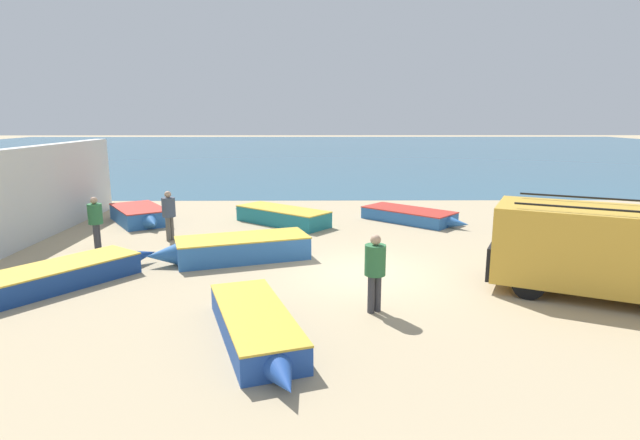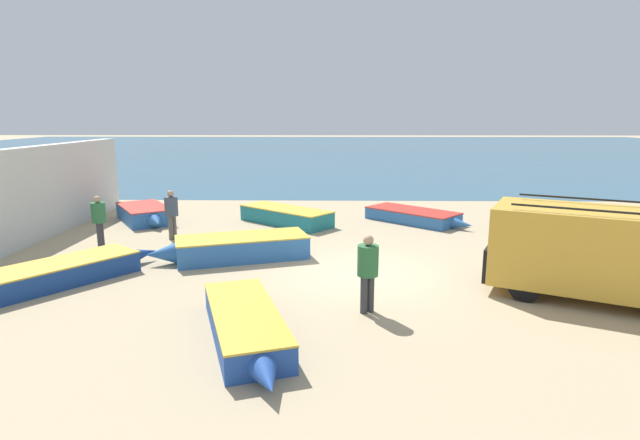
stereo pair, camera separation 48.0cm
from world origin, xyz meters
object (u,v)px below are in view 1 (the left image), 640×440
Objects in this scene: fishing_rowboat_2 at (55,276)px; fisherman_2 at (375,266)px; parked_van at (599,248)px; fisherman_1 at (95,218)px; fishing_rowboat_0 at (237,248)px; fishing_rowboat_5 at (569,227)px; fishing_rowboat_6 at (280,216)px; fishing_rowboat_1 at (256,327)px; fishing_rowboat_3 at (411,216)px; fishing_rowboat_4 at (140,215)px; fisherman_0 at (169,211)px.

fisherman_2 reaches higher than fishing_rowboat_2.
parked_van is 14.47m from fisherman_1.
fishing_rowboat_0 is at bearing -18.48° from fisherman_1.
fisherman_2 is (3.63, -4.13, 0.70)m from fishing_rowboat_0.
fisherman_1 is at bearing -33.84° from fishing_rowboat_0.
fishing_rowboat_5 is at bearing -34.14° from fishing_rowboat_2.
fishing_rowboat_6 is at bearing 31.10° from fisherman_1.
parked_van is at bearing 88.47° from fishing_rowboat_1.
fisherman_1 is (-10.98, -4.11, 0.77)m from fishing_rowboat_3.
fishing_rowboat_1 is 0.86× the size of fishing_rowboat_5.
fishing_rowboat_1 is 2.61× the size of fisherman_1.
fishing_rowboat_3 is at bearing 57.51° from fishing_rowboat_4.
parked_van is at bearing 25.10° from fishing_rowboat_4.
fishing_rowboat_6 is at bearing 61.37° from fisherman_0.
fisherman_1 is at bearing -33.82° from fishing_rowboat_4.
fisherman_2 is (8.33, -9.39, 0.72)m from fishing_rowboat_4.
fishing_rowboat_3 is 2.28× the size of fisherman_2.
fisherman_0 is (-3.60, -2.75, 0.71)m from fishing_rowboat_6.
fisherman_2 is at bearing 113.03° from fishing_rowboat_0.
fishing_rowboat_4 is at bearing -136.72° from fishing_rowboat_3.
parked_van reaches higher than fishing_rowboat_6.
parked_van is 1.39× the size of fishing_rowboat_4.
fishing_rowboat_5 is 2.98× the size of fisherman_0.
fishing_rowboat_0 is 1.00× the size of fishing_rowboat_2.
fishing_rowboat_1 is 6.24m from fishing_rowboat_2.
fisherman_0 is (2.02, -2.87, 0.71)m from fishing_rowboat_4.
fisherman_1 is (-4.73, 1.32, 0.67)m from fishing_rowboat_0.
fishing_rowboat_6 is at bearing -14.90° from fisherman_2.
fishing_rowboat_6 is (-10.56, 2.21, 0.01)m from fishing_rowboat_5.
fisherman_1 is (-5.65, -3.81, 0.70)m from fishing_rowboat_6.
fishing_rowboat_1 is 12.08m from fishing_rowboat_3.
fisherman_0 is at bearing -59.95° from fishing_rowboat_0.
fishing_rowboat_4 is (-5.90, 10.80, 0.05)m from fishing_rowboat_1.
fishing_rowboat_5 reaches higher than fishing_rowboat_3.
fishing_rowboat_0 is at bearing 173.81° from fishing_rowboat_1.
fishing_rowboat_5 is at bearing 2.75° from fisherman_1.
fisherman_2 is at bearing 101.87° from fishing_rowboat_1.
fishing_rowboat_0 is 8.28m from fishing_rowboat_3.
parked_van is 12.96m from fisherman_0.
fishing_rowboat_6 is 6.85m from fisherman_1.
parked_van is 9.60m from fishing_rowboat_0.
fisherman_0 is 1.02× the size of fisherman_1.
fishing_rowboat_1 is at bearing -83.03° from fishing_rowboat_2.
fishing_rowboat_3 is at bearing -157.33° from fishing_rowboat_0.
parked_van is at bearing -111.09° from fisherman_2.
fishing_rowboat_6 is (5.62, -0.12, -0.01)m from fishing_rowboat_4.
fisherman_1 is at bearing -157.60° from fishing_rowboat_1.
fishing_rowboat_2 is 1.11× the size of fishing_rowboat_6.
fisherman_2 is (-2.62, -9.55, 0.79)m from fishing_rowboat_3.
parked_van is 11.64m from fishing_rowboat_6.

